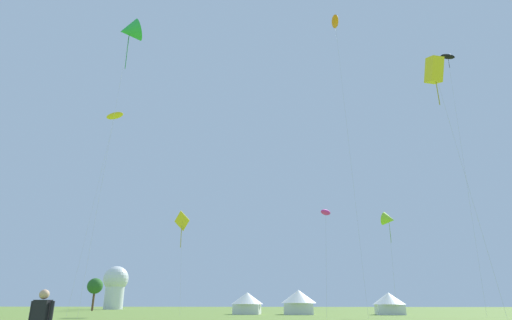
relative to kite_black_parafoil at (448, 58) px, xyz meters
The scene contains 13 objects.
kite_black_parafoil is the anchor object (origin of this frame).
kite_yellow_diamond 42.78m from the kite_black_parafoil, behind, with size 2.51×3.04×13.43m.
kite_yellow_box 15.83m from the kite_black_parafoil, 118.16° to the right, with size 2.72×3.36×26.06m.
kite_lime_delta 24.55m from the kite_black_parafoil, behind, with size 2.29×2.69×11.91m.
kite_orange_parafoil 16.24m from the kite_black_parafoil, 166.07° to the right, with size 1.45×3.37×38.17m.
kite_green_delta 42.70m from the kite_black_parafoil, 167.52° to the right, with size 4.15×3.97×36.14m.
kite_magenta_parafoil 29.20m from the kite_black_parafoil, 162.42° to the right, with size 1.70×2.69×11.35m.
kite_yellow_parafoil 47.29m from the kite_black_parafoil, behind, with size 3.86×2.69×27.41m.
festival_tent_left 43.71m from the kite_black_parafoil, 162.37° to the left, with size 4.48×4.48×2.91m.
festival_tent_center 39.22m from the kite_black_parafoil, 157.05° to the left, with size 4.93×4.93×3.21m.
festival_tent_right 34.27m from the kite_black_parafoil, 135.98° to the left, with size 4.36×4.36×2.84m.
observatory_dome 93.84m from the kite_black_parafoil, 141.34° to the left, with size 6.40×6.40×10.80m.
tree_distant_left 78.40m from the kite_black_parafoil, 151.96° to the left, with size 3.17×3.17×6.51m.
Camera 1 is at (4.04, -2.46, 1.42)m, focal length 28.89 mm.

